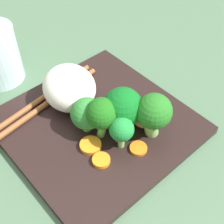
{
  "coord_description": "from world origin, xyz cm",
  "views": [
    {
      "loc": [
        20.09,
        23.36,
        36.9
      ],
      "look_at": [
        -1.78,
        1.49,
        3.28
      ],
      "focal_mm": 50.19,
      "sensor_mm": 36.0,
      "label": 1
    }
  ],
  "objects": [
    {
      "name": "carrot_slice_0",
      "position": [
        3.73,
        2.77,
        1.61
      ],
      "size": [
        4.02,
        4.02,
        0.66
      ],
      "primitive_type": "cylinder",
      "rotation": [
        0.0,
        0.0,
        2.73
      ],
      "color": "orange",
      "rests_on": "square_plate"
    },
    {
      "name": "broccoli_floret_2",
      "position": [
        1.04,
        2.38,
        5.7
      ],
      "size": [
        4.43,
        4.43,
        6.85
      ],
      "color": "#68AC46",
      "rests_on": "square_plate"
    },
    {
      "name": "rice_mound",
      "position": [
        -0.1,
        -5.92,
        4.44
      ],
      "size": [
        10.31,
        10.91,
        6.31
      ],
      "primitive_type": "ellipsoid",
      "rotation": [
        0.0,
        0.0,
        1.26
      ],
      "color": "white",
      "rests_on": "square_plate"
    },
    {
      "name": "pepper_chunk_0",
      "position": [
        -4.08,
        -0.18,
        2.39
      ],
      "size": [
        2.08,
        2.62,
        2.22
      ],
      "primitive_type": "cube",
      "rotation": [
        0.0,
        0.0,
        4.77
      ],
      "color": "red",
      "rests_on": "square_plate"
    },
    {
      "name": "chicken_piece_1",
      "position": [
        -4.36,
        5.09,
        2.31
      ],
      "size": [
        2.72,
        3.57,
        2.05
      ],
      "primitive_type": "ellipsoid",
      "rotation": [
        0.0,
        0.0,
        1.7
      ],
      "color": "tan",
      "rests_on": "square_plate"
    },
    {
      "name": "broccoli_floret_3",
      "position": [
        -4.24,
        7.07,
        5.56
      ],
      "size": [
        5.06,
        5.06,
        7.24
      ],
      "color": "#7DB15D",
      "rests_on": "square_plate"
    },
    {
      "name": "chicken_piece_0",
      "position": [
        -2.09,
        0.74,
        2.08
      ],
      "size": [
        3.42,
        3.35,
        1.59
      ],
      "primitive_type": "ellipsoid",
      "rotation": [
        0.0,
        0.0,
        2.42
      ],
      "color": "tan",
      "rests_on": "square_plate"
    },
    {
      "name": "broccoli_floret_0",
      "position": [
        0.51,
        5.59,
        4.69
      ],
      "size": [
        3.42,
        3.42,
        5.25
      ],
      "color": "#7FBD5D",
      "rests_on": "square_plate"
    },
    {
      "name": "carrot_slice_3",
      "position": [
        -6.33,
        4.36,
        1.62
      ],
      "size": [
        3.04,
        3.04,
        0.68
      ],
      "primitive_type": "cylinder",
      "rotation": [
        0.0,
        0.0,
        1.32
      ],
      "color": "orange",
      "rests_on": "square_plate"
    },
    {
      "name": "ground_plane",
      "position": [
        0.0,
        0.0,
        -1.0
      ],
      "size": [
        110.0,
        110.0,
        2.0
      ],
      "primitive_type": "cube",
      "color": "#46644A"
    },
    {
      "name": "carrot_slice_4",
      "position": [
        -6.05,
        1.79,
        1.48
      ],
      "size": [
        2.52,
        2.52,
        0.4
      ],
      "primitive_type": "cylinder",
      "rotation": [
        0.0,
        0.0,
        2.93
      ],
      "color": "orange",
      "rests_on": "square_plate"
    },
    {
      "name": "chopstick_pair",
      "position": [
        3.21,
        -8.75,
        1.72
      ],
      "size": [
        21.34,
        3.7,
        0.89
      ],
      "rotation": [
        0.0,
        0.0,
        6.35
      ],
      "color": "brown",
      "rests_on": "square_plate"
    },
    {
      "name": "square_plate",
      "position": [
        0.0,
        0.0,
        0.64
      ],
      "size": [
        27.11,
        27.11,
        1.28
      ],
      "primitive_type": "cube",
      "rotation": [
        0.0,
        0.0,
        -0.06
      ],
      "color": "black",
      "rests_on": "ground_plane"
    },
    {
      "name": "broccoli_floret_4",
      "position": [
        1.73,
        -0.04,
        4.44
      ],
      "size": [
        4.67,
        4.67,
        5.56
      ],
      "color": "#6AB250",
      "rests_on": "square_plate"
    },
    {
      "name": "broccoli_floret_1",
      "position": [
        -2.02,
        3.33,
        5.34
      ],
      "size": [
        5.77,
        5.77,
        7.12
      ],
      "color": "#70B551",
      "rests_on": "square_plate"
    },
    {
      "name": "carrot_slice_1",
      "position": [
        4.38,
        5.6,
        1.58
      ],
      "size": [
        2.68,
        2.68,
        0.61
      ],
      "primitive_type": "cylinder",
      "rotation": [
        0.0,
        0.0,
        4.62
      ],
      "color": "orange",
      "rests_on": "square_plate"
    },
    {
      "name": "carrot_slice_2",
      "position": [
        -0.66,
        7.79,
        1.51
      ],
      "size": [
        2.65,
        2.65,
        0.47
      ],
      "primitive_type": "cylinder",
      "rotation": [
        0.0,
        0.0,
        1.49
      ],
      "color": "orange",
      "rests_on": "square_plate"
    }
  ]
}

